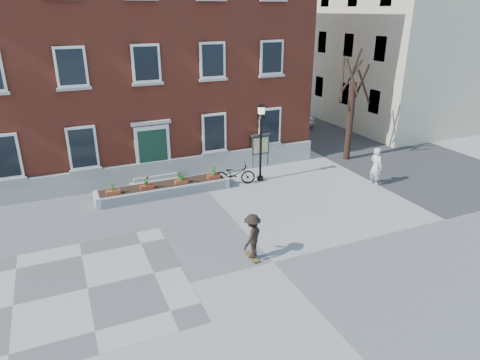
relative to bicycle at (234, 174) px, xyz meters
name	(u,v)px	position (x,y,z in m)	size (l,w,h in m)	color
ground	(273,262)	(-1.53, -7.06, -0.54)	(100.00, 100.00, 0.00)	gray
checker_patch	(87,288)	(-7.53, -6.06, -0.53)	(6.00, 6.00, 0.01)	#565659
bicycle	(234,174)	(0.00, 0.00, 0.00)	(0.71, 2.04, 1.07)	black
parked_car	(293,116)	(8.76, 9.31, 0.08)	(1.30, 3.72, 1.22)	#BABDBF
bystander	(376,166)	(6.32, -2.82, 0.41)	(0.69, 0.45, 1.90)	silver
brick_building	(126,44)	(-3.53, 6.92, 5.77)	(18.40, 10.85, 12.60)	#973B29
planter_assembly	(164,189)	(-3.52, 0.12, -0.23)	(6.20, 1.12, 1.15)	silver
bare_tree	(351,111)	(7.47, 0.95, 2.26)	(1.83, 1.83, 6.16)	#311E16
side_street	(356,23)	(16.46, 12.72, 6.49)	(15.20, 36.00, 14.50)	#3B3B3E
lamp_post	(261,132)	(1.40, -0.05, 2.00)	(0.40, 0.40, 3.93)	black
notice_board	(261,145)	(2.27, 1.72, 0.73)	(1.10, 0.16, 1.87)	#1B3724
skateboarder	(252,236)	(-2.09, -6.52, 0.34)	(1.18, 1.12, 1.68)	brown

